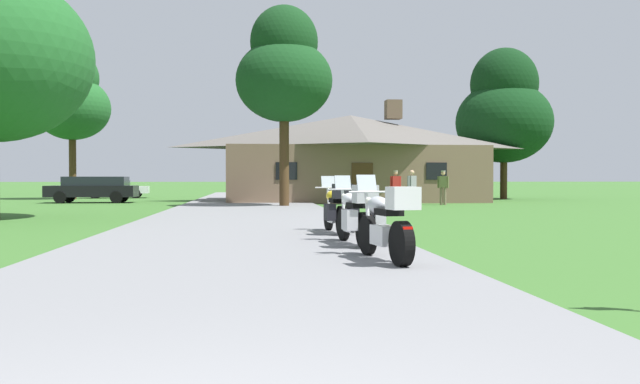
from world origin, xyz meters
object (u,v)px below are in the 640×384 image
at_px(bystander_olive_shirt_near_lodge, 443,186).
at_px(tree_left_far, 72,99).
at_px(motorcycle_white_second_in_row, 357,216).
at_px(bystander_gray_shirt_by_tree, 412,187).
at_px(parked_white_sedan_far_left, 116,188).
at_px(tree_right_of_lodge, 504,111).
at_px(bystander_red_shirt_beside_signpost, 396,186).
at_px(motorcycle_silver_nearest_to_camera, 387,224).
at_px(motorcycle_yellow_farthest_in_row, 337,209).
at_px(tree_by_lodge_front, 284,70).
at_px(parked_black_suv_far_left, 93,188).

height_order(bystander_olive_shirt_near_lodge, tree_left_far, tree_left_far).
distance_m(motorcycle_white_second_in_row, bystander_gray_shirt_by_tree, 17.00).
distance_m(bystander_olive_shirt_near_lodge, parked_white_sedan_far_left, 22.82).
bearing_deg(motorcycle_white_second_in_row, tree_right_of_lodge, 56.89).
bearing_deg(parked_white_sedan_far_left, bystander_red_shirt_beside_signpost, -136.31).
bearing_deg(bystander_olive_shirt_near_lodge, motorcycle_silver_nearest_to_camera, -85.87).
xyz_separation_m(tree_left_far, tree_right_of_lodge, (27.07, -2.14, -0.66)).
bearing_deg(motorcycle_silver_nearest_to_camera, tree_right_of_lodge, 56.52).
relative_size(motorcycle_yellow_farthest_in_row, tree_by_lodge_front, 0.23).
bearing_deg(tree_right_of_lodge, tree_left_far, 175.48).
bearing_deg(motorcycle_silver_nearest_to_camera, parked_white_sedan_far_left, 97.79).
xyz_separation_m(tree_by_lodge_front, parked_white_sedan_far_left, (-10.54, 15.05, -5.60)).
bearing_deg(bystander_gray_shirt_by_tree, parked_white_sedan_far_left, -83.61).
height_order(tree_right_of_lodge, parked_black_suv_far_left, tree_right_of_lodge).
bearing_deg(motorcycle_yellow_farthest_in_row, parked_black_suv_far_left, 110.26).
bearing_deg(bystander_gray_shirt_by_tree, parked_black_suv_far_left, -64.85).
height_order(motorcycle_yellow_farthest_in_row, tree_right_of_lodge, tree_right_of_lodge).
xyz_separation_m(bystander_olive_shirt_near_lodge, parked_white_sedan_far_left, (-18.41, 13.48, -0.31)).
height_order(motorcycle_yellow_farthest_in_row, bystander_olive_shirt_near_lodge, bystander_olive_shirt_near_lodge).
height_order(motorcycle_white_second_in_row, parked_black_suv_far_left, parked_black_suv_far_left).
relative_size(bystander_olive_shirt_near_lodge, bystander_red_shirt_beside_signpost, 1.00).
relative_size(bystander_gray_shirt_by_tree, parked_white_sedan_far_left, 0.38).
bearing_deg(parked_black_suv_far_left, bystander_olive_shirt_near_lodge, -104.91).
bearing_deg(bystander_red_shirt_beside_signpost, motorcycle_silver_nearest_to_camera, 72.25).
relative_size(motorcycle_yellow_farthest_in_row, bystander_red_shirt_beside_signpost, 1.24).
bearing_deg(tree_by_lodge_front, parked_white_sedan_far_left, 125.00).
xyz_separation_m(bystander_olive_shirt_near_lodge, tree_left_far, (-20.56, 11.08, 5.29)).
bearing_deg(tree_by_lodge_front, tree_right_of_lodge, 36.18).
bearing_deg(motorcycle_yellow_farthest_in_row, bystander_gray_shirt_by_tree, 64.44).
height_order(bystander_olive_shirt_near_lodge, bystander_red_shirt_beside_signpost, same).
bearing_deg(motorcycle_yellow_farthest_in_row, tree_right_of_lodge, 56.45).
height_order(bystander_red_shirt_beside_signpost, parked_white_sedan_far_left, bystander_red_shirt_beside_signpost).
height_order(bystander_red_shirt_beside_signpost, bystander_gray_shirt_by_tree, bystander_red_shirt_beside_signpost).
bearing_deg(tree_right_of_lodge, parked_black_suv_far_left, -170.05).
bearing_deg(motorcycle_white_second_in_row, tree_by_lodge_front, 84.37).
relative_size(tree_by_lodge_front, parked_white_sedan_far_left, 2.10).
relative_size(motorcycle_white_second_in_row, bystander_olive_shirt_near_lodge, 1.23).
bearing_deg(tree_right_of_lodge, bystander_red_shirt_beside_signpost, -134.18).
relative_size(motorcycle_silver_nearest_to_camera, motorcycle_yellow_farthest_in_row, 1.00).
distance_m(bystander_olive_shirt_near_lodge, tree_left_far, 23.95).
relative_size(motorcycle_yellow_farthest_in_row, bystander_gray_shirt_by_tree, 1.25).
bearing_deg(motorcycle_white_second_in_row, motorcycle_silver_nearest_to_camera, -95.49).
xyz_separation_m(motorcycle_yellow_farthest_in_row, bystander_olive_shirt_near_lodge, (7.35, 17.02, 0.34)).
relative_size(motorcycle_white_second_in_row, tree_left_far, 0.22).
xyz_separation_m(motorcycle_yellow_farthest_in_row, parked_white_sedan_far_left, (-11.06, 30.50, 0.03)).
bearing_deg(tree_left_far, tree_right_of_lodge, -4.52).
relative_size(bystander_olive_shirt_near_lodge, tree_by_lodge_front, 0.18).
bearing_deg(motorcycle_yellow_farthest_in_row, tree_left_far, 109.72).
bearing_deg(bystander_gray_shirt_by_tree, motorcycle_white_second_in_row, 36.13).
distance_m(motorcycle_silver_nearest_to_camera, tree_by_lodge_front, 21.34).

